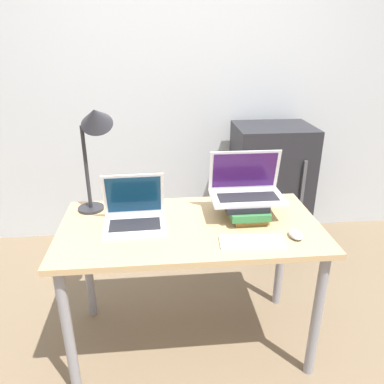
# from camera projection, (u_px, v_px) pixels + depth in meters

# --- Properties ---
(wall_back) EXTENTS (8.00, 0.05, 2.70)m
(wall_back) POSITION_uv_depth(u_px,v_px,m) (174.00, 76.00, 2.91)
(wall_back) COLOR silver
(wall_back) RESTS_ON ground_plane
(desk) EXTENTS (1.32, 0.68, 0.76)m
(desk) POSITION_uv_depth(u_px,v_px,m) (191.00, 241.00, 1.93)
(desk) COLOR tan
(desk) RESTS_ON ground_plane
(laptop_left) EXTENTS (0.32, 0.27, 0.26)m
(laptop_left) POSITION_uv_depth(u_px,v_px,m) (135.00, 214.00, 1.89)
(laptop_left) COLOR silver
(laptop_left) RESTS_ON desk
(book_stack) EXTENTS (0.22, 0.27, 0.10)m
(book_stack) POSITION_uv_depth(u_px,v_px,m) (245.00, 208.00, 1.96)
(book_stack) COLOR olive
(book_stack) RESTS_ON desk
(laptop_on_books) EXTENTS (0.38, 0.23, 0.24)m
(laptop_on_books) POSITION_uv_depth(u_px,v_px,m) (246.00, 188.00, 1.95)
(laptop_on_books) COLOR silver
(laptop_on_books) RESTS_ON book_stack
(wireless_keyboard) EXTENTS (0.31, 0.14, 0.01)m
(wireless_keyboard) POSITION_uv_depth(u_px,v_px,m) (252.00, 242.00, 1.73)
(wireless_keyboard) COLOR white
(wireless_keyboard) RESTS_ON desk
(mouse) EXTENTS (0.06, 0.10, 0.03)m
(mouse) POSITION_uv_depth(u_px,v_px,m) (296.00, 234.00, 1.77)
(mouse) COLOR #B2B2B7
(mouse) RESTS_ON desk
(desk_lamp) EXTENTS (0.23, 0.20, 0.61)m
(desk_lamp) POSITION_uv_depth(u_px,v_px,m) (94.00, 130.00, 1.86)
(desk_lamp) COLOR #28282D
(desk_lamp) RESTS_ON desk
(mini_fridge) EXTENTS (0.58, 0.48, 1.01)m
(mini_fridge) POSITION_uv_depth(u_px,v_px,m) (269.00, 188.00, 3.01)
(mini_fridge) COLOR #232328
(mini_fridge) RESTS_ON ground_plane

